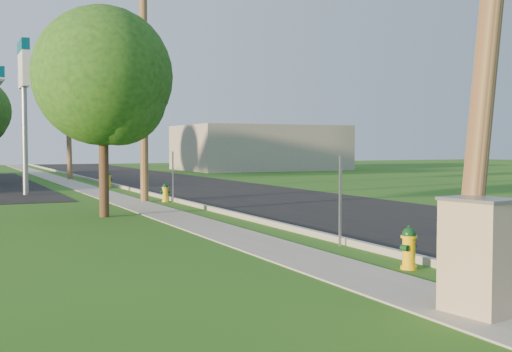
{
  "coord_description": "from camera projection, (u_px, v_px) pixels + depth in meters",
  "views": [
    {
      "loc": [
        -7.49,
        -7.72,
        2.24
      ],
      "look_at": [
        0.0,
        8.0,
        1.4
      ],
      "focal_mm": 45.0,
      "sensor_mm": 36.0,
      "label": 1
    }
  ],
  "objects": [
    {
      "name": "ground_plane",
      "position": [
        470.0,
        285.0,
        10.29
      ],
      "size": [
        140.0,
        140.0,
        0.0
      ],
      "primitive_type": "plane",
      "color": "#235217",
      "rests_on": "ground"
    },
    {
      "name": "road",
      "position": [
        352.0,
        212.0,
        21.24
      ],
      "size": [
        8.0,
        120.0,
        0.02
      ],
      "primitive_type": "cube",
      "color": "black",
      "rests_on": "ground"
    },
    {
      "name": "curb",
      "position": [
        243.0,
        216.0,
        19.52
      ],
      "size": [
        0.15,
        120.0,
        0.15
      ],
      "primitive_type": "cube",
      "color": "#9A988E",
      "rests_on": "ground"
    },
    {
      "name": "sidewalk",
      "position": [
        188.0,
        221.0,
        18.77
      ],
      "size": [
        1.5,
        120.0,
        0.03
      ],
      "primitive_type": "cube",
      "color": "gray",
      "rests_on": "ground"
    },
    {
      "name": "utility_pole_mid",
      "position": [
        144.0,
        76.0,
        25.12
      ],
      "size": [
        1.4,
        0.32,
        9.8
      ],
      "color": "brown",
      "rests_on": "ground"
    },
    {
      "name": "utility_pole_far",
      "position": [
        68.0,
        105.0,
        41.36
      ],
      "size": [
        1.4,
        0.32,
        9.5
      ],
      "color": "brown",
      "rests_on": "ground"
    },
    {
      "name": "sign_post_near",
      "position": [
        340.0,
        201.0,
        14.14
      ],
      "size": [
        0.05,
        0.04,
        2.0
      ],
      "primitive_type": "cube",
      "color": "gray",
      "rests_on": "ground"
    },
    {
      "name": "sign_post_mid",
      "position": [
        173.0,
        177.0,
        24.78
      ],
      "size": [
        0.05,
        0.04,
        2.0
      ],
      "primitive_type": "cube",
      "color": "gray",
      "rests_on": "ground"
    },
    {
      "name": "sign_post_far",
      "position": [
        105.0,
        167.0,
        35.78
      ],
      "size": [
        0.05,
        0.04,
        2.0
      ],
      "primitive_type": "cube",
      "color": "gray",
      "rests_on": "ground"
    },
    {
      "name": "price_pylon",
      "position": [
        24.0,
        73.0,
        28.38
      ],
      "size": [
        0.34,
        2.04,
        6.85
      ],
      "color": "gray",
      "rests_on": "ground"
    },
    {
      "name": "distant_building",
      "position": [
        260.0,
        148.0,
        58.51
      ],
      "size": [
        14.0,
        10.0,
        4.0
      ],
      "primitive_type": "cube",
      "color": "gray",
      "rests_on": "ground"
    },
    {
      "name": "tree_verge",
      "position": [
        107.0,
        81.0,
        19.77
      ],
      "size": [
        4.31,
        4.31,
        6.54
      ],
      "color": "#342418",
      "rests_on": "ground"
    },
    {
      "name": "hydrant_near",
      "position": [
        409.0,
        248.0,
        11.55
      ],
      "size": [
        0.41,
        0.37,
        0.79
      ],
      "color": "#F2B409",
      "rests_on": "ground"
    },
    {
      "name": "hydrant_mid",
      "position": [
        165.0,
        193.0,
        25.31
      ],
      "size": [
        0.39,
        0.35,
        0.75
      ],
      "color": "yellow",
      "rests_on": "ground"
    },
    {
      "name": "hydrant_far",
      "position": [
        108.0,
        179.0,
        34.25
      ],
      "size": [
        0.43,
        0.38,
        0.83
      ],
      "color": "yellow",
      "rests_on": "ground"
    },
    {
      "name": "utility_cabinet",
      "position": [
        479.0,
        257.0,
        8.41
      ],
      "size": [
        0.82,
        1.0,
        1.55
      ],
      "color": "tan",
      "rests_on": "ground"
    }
  ]
}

